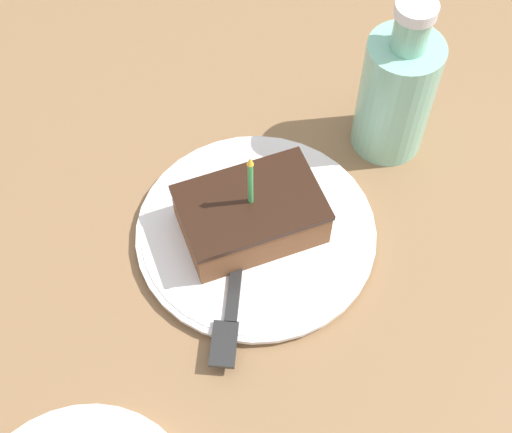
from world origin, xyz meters
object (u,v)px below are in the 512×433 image
(plate, at_px, (256,232))
(fork, at_px, (230,288))
(cake_slice, at_px, (251,214))
(bottle, at_px, (397,92))

(plate, bearing_deg, fork, -40.48)
(cake_slice, bearing_deg, plate, 43.74)
(cake_slice, height_order, fork, cake_slice)
(plate, height_order, fork, fork)
(plate, xyz_separation_m, cake_slice, (-0.00, -0.00, 0.03))
(bottle, bearing_deg, fork, -61.64)
(plate, relative_size, cake_slice, 1.77)
(plate, relative_size, fork, 1.39)
(fork, relative_size, bottle, 0.91)
(fork, bearing_deg, bottle, 118.36)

